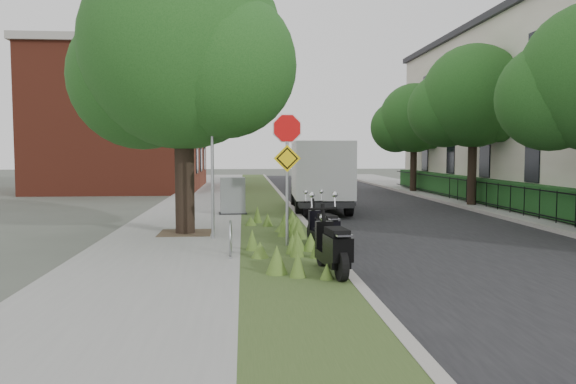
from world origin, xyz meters
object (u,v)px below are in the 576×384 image
(box_truck, at_px, (320,173))
(utility_cabinet, at_px, (233,196))
(scooter_near, at_px, (334,252))
(scooter_far, at_px, (325,231))
(sign_assembly, at_px, (287,152))

(box_truck, bearing_deg, utility_cabinet, -157.62)
(scooter_near, distance_m, box_truck, 11.52)
(scooter_near, bearing_deg, box_truck, 83.42)
(scooter_far, relative_size, box_truck, 0.31)
(sign_assembly, xyz_separation_m, scooter_far, (0.85, -0.35, -1.83))
(scooter_near, xyz_separation_m, utility_cabinet, (-1.99, 10.04, 0.19))
(sign_assembly, xyz_separation_m, scooter_near, (0.59, -3.25, -1.78))
(sign_assembly, height_order, box_truck, sign_assembly)
(box_truck, bearing_deg, sign_assembly, -103.17)
(sign_assembly, bearing_deg, utility_cabinet, 101.65)
(sign_assembly, distance_m, scooter_near, 3.75)
(scooter_near, height_order, box_truck, box_truck)
(sign_assembly, bearing_deg, scooter_near, -79.68)
(box_truck, xyz_separation_m, utility_cabinet, (-3.31, -1.36, -0.76))
(sign_assembly, xyz_separation_m, utility_cabinet, (-1.40, 6.79, -1.59))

